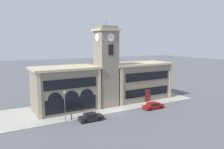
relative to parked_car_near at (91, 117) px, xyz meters
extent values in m
plane|color=#56565B|center=(6.89, 1.54, -0.74)|extent=(300.00, 300.00, 0.00)
cube|color=#A39E93|center=(6.89, 7.87, -0.67)|extent=(42.72, 12.67, 0.15)
cube|color=gray|center=(6.89, 6.82, 7.38)|extent=(4.10, 4.10, 16.25)
cube|color=tan|center=(6.89, 6.82, 15.73)|extent=(4.80, 4.80, 0.45)
cube|color=gray|center=(6.89, 6.82, 16.26)|extent=(3.77, 3.77, 0.60)
cylinder|color=#4C4C51|center=(6.89, 6.82, 17.16)|extent=(0.10, 0.10, 1.20)
cylinder|color=silver|center=(6.89, 4.72, 14.19)|extent=(1.64, 0.10, 1.64)
cylinder|color=black|center=(6.89, 4.65, 14.19)|extent=(0.13, 0.04, 0.13)
cylinder|color=silver|center=(4.79, 6.82, 14.19)|extent=(0.10, 1.64, 1.64)
cylinder|color=black|center=(4.72, 6.82, 14.19)|extent=(0.04, 0.13, 0.13)
cube|color=black|center=(6.89, 4.73, 11.67)|extent=(1.15, 0.10, 2.20)
cube|color=gray|center=(-1.78, 8.49, 3.54)|extent=(12.64, 7.44, 8.58)
cube|color=tan|center=(-1.78, 8.49, 8.06)|extent=(13.34, 8.14, 0.45)
cube|color=tan|center=(-7.75, 4.71, 3.54)|extent=(0.70, 0.16, 8.58)
cube|color=tan|center=(4.19, 4.71, 3.54)|extent=(0.70, 0.16, 8.58)
cube|color=black|center=(-1.78, 4.73, 5.43)|extent=(10.37, 0.10, 1.89)
cube|color=black|center=(-1.78, 4.73, 1.31)|extent=(10.11, 0.10, 2.74)
cylinder|color=black|center=(-4.94, 4.72, 2.69)|extent=(2.78, 0.06, 2.78)
cylinder|color=black|center=(-1.78, 4.72, 2.69)|extent=(2.78, 0.06, 2.78)
cylinder|color=black|center=(1.38, 4.72, 2.69)|extent=(2.78, 0.06, 2.78)
cube|color=gray|center=(16.74, 8.49, 3.54)|extent=(15.01, 7.44, 8.56)
cube|color=tan|center=(16.74, 8.49, 8.04)|extent=(15.71, 8.14, 0.45)
cube|color=tan|center=(9.59, 4.71, 3.54)|extent=(0.70, 0.16, 8.56)
cube|color=tan|center=(23.90, 4.71, 3.54)|extent=(0.70, 0.16, 8.56)
cube|color=black|center=(16.74, 4.73, 5.42)|extent=(12.31, 0.10, 1.88)
cube|color=maroon|center=(16.74, 4.72, 0.80)|extent=(1.50, 0.12, 3.08)
cube|color=black|center=(16.74, 4.73, 1.72)|extent=(12.31, 0.10, 1.92)
cube|color=black|center=(0.06, 0.00, -0.20)|extent=(4.36, 1.92, 0.71)
cube|color=black|center=(-0.11, 0.00, 0.41)|extent=(2.11, 1.69, 0.52)
cube|color=black|center=(-0.11, 0.00, 0.41)|extent=(2.03, 1.73, 0.39)
cylinder|color=black|center=(1.42, 0.78, -0.40)|extent=(0.69, 0.23, 0.69)
cylinder|color=black|center=(1.39, -0.84, -0.40)|extent=(0.69, 0.23, 0.69)
cylinder|color=black|center=(-1.27, 0.83, -0.40)|extent=(0.69, 0.23, 0.69)
cylinder|color=black|center=(-1.30, -0.79, -0.40)|extent=(0.69, 0.23, 0.69)
cube|color=maroon|center=(14.45, 0.00, -0.23)|extent=(4.58, 1.87, 0.69)
cube|color=maroon|center=(14.27, 0.00, 0.36)|extent=(2.21, 1.65, 0.50)
cube|color=black|center=(14.27, 0.00, 0.36)|extent=(2.13, 1.68, 0.38)
cylinder|color=black|center=(15.88, 0.76, -0.44)|extent=(0.62, 0.23, 0.62)
cylinder|color=black|center=(15.85, -0.81, -0.44)|extent=(0.62, 0.23, 0.62)
cylinder|color=black|center=(13.06, 0.81, -0.44)|extent=(0.62, 0.23, 0.62)
cylinder|color=black|center=(13.03, -0.76, -0.44)|extent=(0.62, 0.23, 0.62)
cylinder|color=#4C4C51|center=(-4.01, 1.97, 1.91)|extent=(0.12, 0.12, 5.01)
sphere|color=silver|center=(-4.01, 1.97, 4.59)|extent=(0.36, 0.36, 0.36)
cylinder|color=black|center=(-2.91, 1.95, -0.14)|extent=(0.18, 0.18, 0.90)
sphere|color=black|center=(-2.91, 1.95, 0.39)|extent=(0.16, 0.16, 0.16)
cylinder|color=red|center=(1.93, 1.99, -0.24)|extent=(0.22, 0.22, 0.70)
sphere|color=red|center=(1.93, 1.99, 0.18)|extent=(0.19, 0.19, 0.19)
camera|label=1|loc=(-15.37, -34.33, 13.10)|focal=35.00mm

